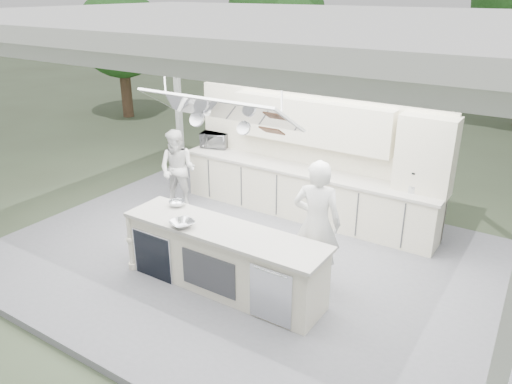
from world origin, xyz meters
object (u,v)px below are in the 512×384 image
Objects in this scene: demo_island at (222,259)px; back_counter at (304,192)px; head_chef at (317,223)px; sous_chef at (178,169)px.

demo_island is 2.82m from back_counter.
demo_island is at bearing 25.19° from head_chef.
demo_island is 1.44m from head_chef.
back_counter is 2.68× the size of head_chef.
demo_island is 1.64× the size of head_chef.
demo_island and back_counter have the same top height.
head_chef reaches higher than sous_chef.
sous_chef is at bearing -30.89° from head_chef.
sous_chef reaches higher than back_counter.
back_counter is 2.33m from head_chef.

